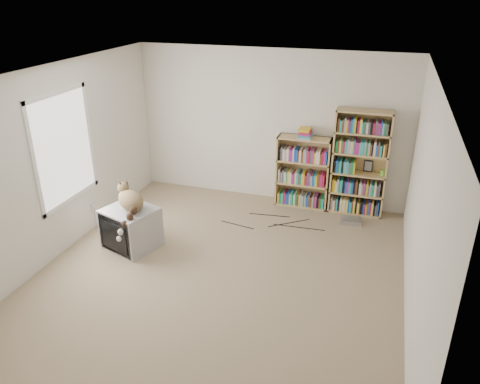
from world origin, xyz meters
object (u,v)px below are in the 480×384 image
(cat, at_px, (129,205))
(crt_tv, at_px, (132,228))
(bookcase_short, at_px, (303,175))
(dvd_player, at_px, (351,221))
(bookcase_tall, at_px, (359,165))

(cat, bearing_deg, crt_tv, 162.67)
(cat, xyz_separation_m, bookcase_short, (1.98, 2.11, -0.14))
(crt_tv, xyz_separation_m, dvd_player, (2.87, 1.63, -0.25))
(bookcase_short, bearing_deg, bookcase_tall, -0.13)
(cat, distance_m, dvd_player, 3.36)
(crt_tv, height_order, bookcase_tall, bookcase_tall)
(bookcase_short, bearing_deg, dvd_player, -26.61)
(crt_tv, relative_size, bookcase_short, 0.70)
(dvd_player, bearing_deg, bookcase_tall, 81.40)
(dvd_player, bearing_deg, bookcase_short, 146.68)
(cat, relative_size, bookcase_tall, 0.46)
(crt_tv, distance_m, bookcase_short, 2.89)
(cat, relative_size, dvd_player, 2.44)
(bookcase_tall, bearing_deg, bookcase_short, 179.87)
(crt_tv, height_order, cat, cat)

